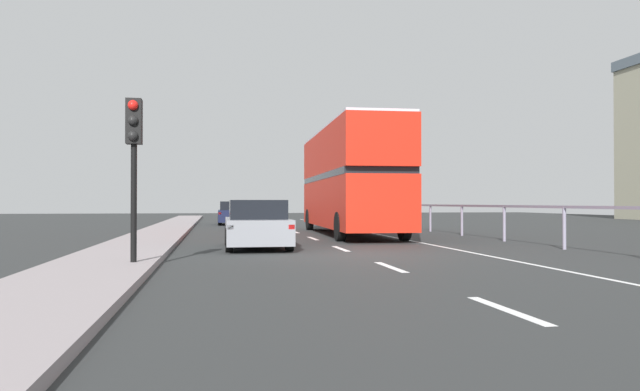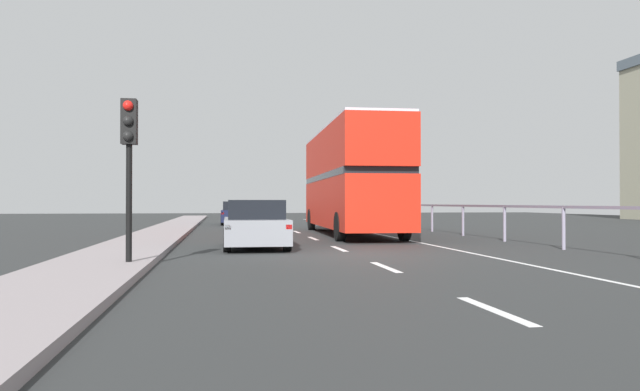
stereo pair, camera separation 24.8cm
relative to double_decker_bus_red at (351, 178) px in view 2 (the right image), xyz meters
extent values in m
cube|color=#2B2D2E|center=(-1.94, -8.89, -2.38)|extent=(75.25, 120.00, 0.10)
cube|color=gray|center=(-7.69, -8.89, -2.26)|extent=(2.12, 80.00, 0.14)
cube|color=silver|center=(-1.94, -17.03, -2.33)|extent=(0.16, 1.96, 0.01)
cube|color=silver|center=(-1.94, -12.15, -2.33)|extent=(0.16, 1.96, 0.01)
cube|color=silver|center=(-1.94, -7.27, -2.33)|extent=(0.16, 1.96, 0.01)
cube|color=silver|center=(-1.94, -2.39, -2.33)|extent=(0.16, 1.96, 0.01)
cube|color=silver|center=(-1.94, 2.49, -2.33)|extent=(0.16, 1.96, 0.01)
cube|color=silver|center=(-1.94, 7.37, -2.33)|extent=(0.16, 1.96, 0.01)
cube|color=silver|center=(-1.94, 12.25, -2.33)|extent=(0.16, 1.96, 0.01)
cube|color=silver|center=(-1.94, 17.13, -2.33)|extent=(0.16, 1.96, 0.01)
cube|color=silver|center=(-1.94, 22.01, -2.33)|extent=(0.16, 1.96, 0.01)
cube|color=silver|center=(1.19, 0.11, -2.33)|extent=(0.12, 46.00, 0.01)
cube|color=gray|center=(4.22, 0.11, -1.13)|extent=(0.08, 42.00, 0.08)
cylinder|color=gray|center=(4.22, -8.64, -1.73)|extent=(0.10, 0.10, 1.20)
cylinder|color=gray|center=(4.22, -5.14, -1.73)|extent=(0.10, 0.10, 1.20)
cylinder|color=gray|center=(4.22, -1.64, -1.73)|extent=(0.10, 0.10, 1.20)
cylinder|color=gray|center=(4.22, 1.86, -1.73)|extent=(0.10, 0.10, 1.20)
cylinder|color=gray|center=(4.22, 5.36, -1.73)|extent=(0.10, 0.10, 1.20)
cylinder|color=gray|center=(4.22, 8.86, -1.73)|extent=(0.10, 0.10, 1.20)
cylinder|color=gray|center=(4.22, 12.36, -1.73)|extent=(0.10, 0.10, 1.20)
cylinder|color=gray|center=(4.22, 15.86, -1.73)|extent=(0.10, 0.10, 1.20)
cylinder|color=gray|center=(4.22, 19.36, -1.73)|extent=(0.10, 0.10, 1.20)
cube|color=red|center=(0.00, -0.01, -1.03)|extent=(2.84, 11.46, 1.90)
cube|color=black|center=(0.00, -0.01, 0.04)|extent=(2.85, 11.00, 0.24)
cube|color=red|center=(0.00, -0.01, 1.04)|extent=(2.84, 11.46, 1.76)
cube|color=silver|center=(0.00, -0.01, 1.97)|extent=(2.78, 11.23, 0.10)
cube|color=black|center=(0.19, 5.66, -0.93)|extent=(2.22, 0.11, 1.33)
cube|color=yellow|center=(0.19, 5.66, 1.48)|extent=(1.48, 0.09, 0.28)
cylinder|color=black|center=(-0.99, 4.32, -1.83)|extent=(0.31, 1.01, 1.00)
cylinder|color=black|center=(1.27, 4.24, -1.83)|extent=(0.31, 1.01, 1.00)
cylinder|color=black|center=(-1.27, -4.06, -1.83)|extent=(0.31, 1.01, 1.00)
cylinder|color=black|center=(1.00, -4.13, -1.83)|extent=(0.31, 1.01, 1.00)
cube|color=gray|center=(-4.29, -6.60, -1.81)|extent=(1.80, 4.07, 0.68)
cube|color=black|center=(-4.29, -6.81, -1.20)|extent=(1.57, 2.24, 0.53)
cube|color=red|center=(-5.09, -8.60, -1.64)|extent=(0.16, 0.06, 0.12)
cube|color=red|center=(-3.52, -8.61, -1.64)|extent=(0.16, 0.06, 0.12)
cylinder|color=black|center=(-5.08, -5.27, -2.01)|extent=(0.21, 0.64, 0.64)
cylinder|color=black|center=(-3.48, -5.28, -2.01)|extent=(0.21, 0.64, 0.64)
cylinder|color=black|center=(-5.11, -7.93, -2.01)|extent=(0.21, 0.64, 0.64)
cylinder|color=black|center=(-3.50, -7.94, -2.01)|extent=(0.21, 0.64, 0.64)
cylinder|color=black|center=(-7.07, -11.60, -0.57)|extent=(0.12, 0.12, 3.25)
cube|color=black|center=(-7.07, -11.60, 0.60)|extent=(0.30, 0.30, 0.90)
sphere|color=red|center=(-7.07, -11.77, 0.90)|extent=(0.20, 0.20, 0.20)
sphere|color=black|center=(-7.07, -11.77, 0.60)|extent=(0.20, 0.20, 0.20)
sphere|color=black|center=(-7.07, -11.77, 0.30)|extent=(0.20, 0.20, 0.20)
cube|color=#171C38|center=(-4.41, 12.02, -1.80)|extent=(1.85, 4.07, 0.71)
cube|color=black|center=(-4.41, 11.82, -1.19)|extent=(1.60, 2.25, 0.50)
cube|color=red|center=(-5.23, 10.05, -1.62)|extent=(0.16, 0.06, 0.12)
cube|color=red|center=(-3.68, 10.01, -1.62)|extent=(0.16, 0.06, 0.12)
cylinder|color=black|center=(-5.17, 13.35, -2.01)|extent=(0.22, 0.64, 0.64)
cylinder|color=black|center=(-3.58, 13.31, -2.01)|extent=(0.22, 0.64, 0.64)
cylinder|color=black|center=(-5.24, 10.72, -2.01)|extent=(0.22, 0.64, 0.64)
cylinder|color=black|center=(-3.64, 10.68, -2.01)|extent=(0.22, 0.64, 0.64)
camera|label=1|loc=(-5.46, -23.76, -1.01)|focal=33.05mm
camera|label=2|loc=(-5.22, -23.80, -1.01)|focal=33.05mm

